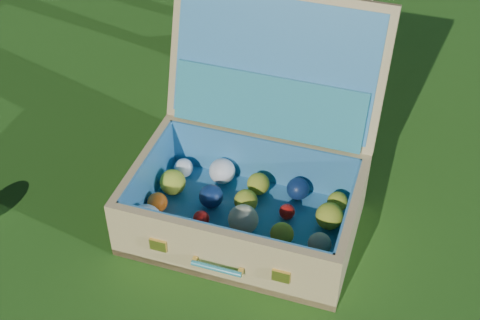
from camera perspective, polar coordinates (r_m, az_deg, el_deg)
name	(u,v)px	position (r m, az deg, el deg)	size (l,w,h in m)	color
ground	(172,205)	(1.75, -5.79, -3.84)	(60.00, 60.00, 0.00)	#215114
suitcase	(253,164)	(1.64, 1.08, -0.34)	(0.71, 0.69, 0.51)	#DBB976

